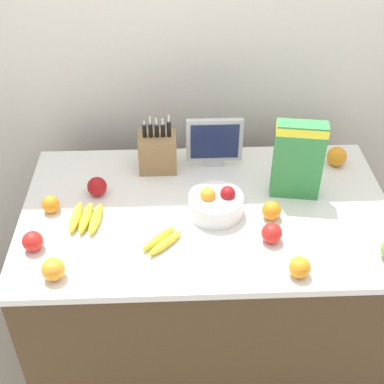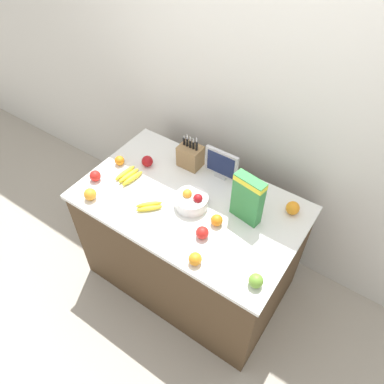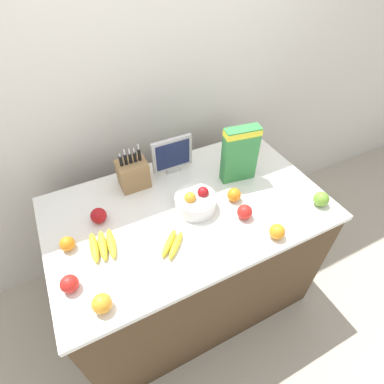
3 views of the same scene
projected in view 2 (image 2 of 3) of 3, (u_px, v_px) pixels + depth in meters
ground_plane at (190, 275)px, 3.16m from camera, size 14.00×14.00×0.00m
wall_back at (244, 107)px, 2.60m from camera, size 9.00×0.06×2.60m
counter at (190, 243)px, 2.82m from camera, size 1.50×0.90×0.93m
knife_block at (190, 156)px, 2.67m from camera, size 0.16×0.13×0.27m
small_monitor at (221, 164)px, 2.55m from camera, size 0.25×0.03×0.23m
cereal_box at (248, 197)px, 2.25m from camera, size 0.21×0.10×0.34m
fruit_bowl at (192, 201)px, 2.42m from camera, size 0.22×0.22×0.12m
banana_bunch_left at (129, 176)px, 2.62m from camera, size 0.14×0.20×0.04m
banana_bunch_right at (149, 206)px, 2.43m from camera, size 0.17×0.17×0.03m
apple_near_bananas at (202, 233)px, 2.25m from camera, size 0.08×0.08×0.08m
apple_leftmost at (256, 281)px, 2.03m from camera, size 0.08×0.08×0.08m
apple_rear at (95, 176)px, 2.59m from camera, size 0.08×0.08×0.08m
apple_by_knife_block at (147, 161)px, 2.69m from camera, size 0.08×0.08×0.08m
orange_mid_left at (293, 208)px, 2.38m from camera, size 0.09×0.09×0.09m
orange_back_center at (120, 161)px, 2.71m from camera, size 0.07×0.07×0.07m
orange_by_cereal at (195, 259)px, 2.12m from camera, size 0.08×0.08×0.08m
orange_near_bowl at (217, 220)px, 2.32m from camera, size 0.08×0.08×0.08m
orange_front_right at (90, 194)px, 2.47m from camera, size 0.08×0.08×0.08m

